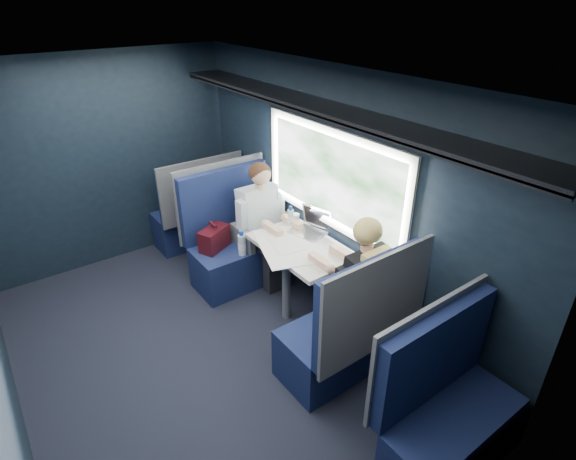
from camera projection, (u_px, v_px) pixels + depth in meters
ground at (205, 354)px, 3.93m from camera, size 2.80×4.20×0.01m
room_shell at (190, 200)px, 3.24m from camera, size 3.00×4.40×2.40m
table at (300, 253)px, 4.15m from camera, size 0.62×1.00×0.74m
seat_bay_near at (235, 244)px, 4.79m from camera, size 1.04×0.62×1.26m
seat_bay_far at (348, 334)px, 3.55m from camera, size 1.04×0.62×1.26m
seat_row_front at (198, 214)px, 5.45m from camera, size 1.04×0.51×1.16m
seat_row_back at (445, 412)px, 2.90m from camera, size 1.04×0.51×1.16m
man at (264, 218)px, 4.66m from camera, size 0.53×0.56×1.32m
woman at (359, 280)px, 3.65m from camera, size 0.53×0.56×1.32m
papers at (288, 245)px, 4.12m from camera, size 0.72×0.86×0.01m
laptop at (312, 225)px, 4.33m from camera, size 0.34×0.39×0.25m
bottle_small at (291, 217)px, 4.42m from camera, size 0.06×0.06×0.21m
cup at (296, 218)px, 4.50m from camera, size 0.08×0.08×0.10m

